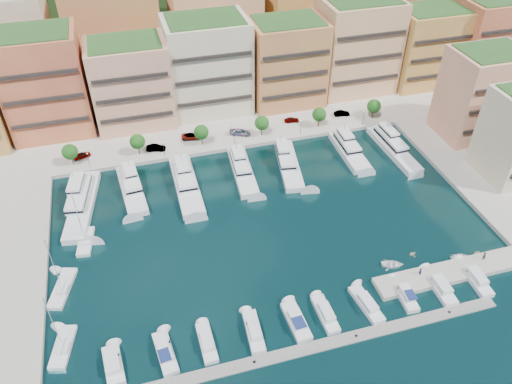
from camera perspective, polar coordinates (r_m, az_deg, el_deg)
The scene contains 61 objects.
ground at distance 106.22m, azimuth 1.63°, elevation -4.04°, with size 400.00×400.00×0.00m, color black.
north_quay at distance 155.69m, azimuth -5.25°, elevation 11.19°, with size 220.00×64.00×2.00m, color #9E998E.
hillside at distance 198.88m, azimuth -8.22°, elevation 17.38°, with size 240.00×40.00×58.00m, color #1F3315.
south_pontoon at distance 87.38m, azimuth 5.76°, elevation -17.49°, with size 72.00×2.20×0.35m, color gray.
finger_pier at distance 104.29m, azimuth 21.57°, elevation -8.64°, with size 32.00×5.00×2.00m, color #9E998E.
apartment_1 at distance 139.88m, azimuth -22.99°, elevation 11.38°, with size 20.00×16.50×26.80m.
apartment_2 at distance 137.51m, azimuth -14.11°, elevation 11.95°, with size 20.00×15.50×22.80m.
apartment_3 at distance 140.41m, azimuth -5.55°, elevation 14.22°, with size 22.00×16.50×25.80m.
apartment_4 at distance 144.20m, azimuth 3.51°, elevation 14.58°, with size 20.00×15.50×23.80m.
apartment_5 at distance 153.42m, azimuth 11.41°, elevation 16.08°, with size 22.00×16.50×26.80m.
apartment_6 at distance 163.31m, azimuth 18.85°, elevation 15.47°, with size 20.00×15.50×22.80m.
apartment_7 at distance 173.16m, azimuth 25.06°, elevation 15.61°, with size 22.00×16.50×24.80m.
apartment_east_a at distance 140.75m, azimuth 24.37°, elevation 10.21°, with size 18.00×14.50×22.80m.
backblock_0 at distance 161.05m, azimuth -26.75°, elevation 14.52°, with size 26.00×18.00×30.00m, color beige.
backblock_1 at distance 158.06m, azimuth -15.84°, elevation 16.76°, with size 26.00×18.00×30.00m, color #BD6546.
backblock_2 at distance 160.71m, azimuth -4.69°, elevation 18.42°, with size 26.00×18.00×30.00m, color #F0B27F.
backblock_3 at distance 168.74m, azimuth 5.91°, elevation 19.38°, with size 26.00×18.00×30.00m, color #BF7B46.
backblock_4 at distance 181.44m, azimuth 15.36°, elevation 19.71°, with size 26.00×18.00×30.00m, color #CF7E45.
tree_0 at distance 127.80m, azimuth -20.50°, elevation 4.32°, with size 3.80×3.80×5.65m.
tree_1 at distance 126.81m, azimuth -13.40°, elevation 5.61°, with size 3.80×3.80×5.65m.
tree_2 at distance 127.83m, azimuth -6.27°, elevation 6.82°, with size 3.80×3.80×5.65m.
tree_3 at distance 130.81m, azimuth 0.68°, elevation 7.89°, with size 3.80×3.80×5.65m.
tree_4 at distance 135.62m, azimuth 7.25°, elevation 8.79°, with size 3.80×3.80×5.65m.
tree_5 at distance 142.09m, azimuth 13.33°, elevation 9.52°, with size 3.80×3.80×5.65m.
lamppost_0 at distance 125.94m, azimuth -18.63°, elevation 3.74°, with size 0.30×0.30×4.20m.
lamppost_1 at distance 125.52m, azimuth -10.53°, elevation 5.18°, with size 0.30×0.30×4.20m.
lamppost_2 at distance 127.67m, azimuth -2.50°, elevation 6.50°, with size 0.30×0.30×4.20m.
lamppost_3 at distance 132.25m, azimuth 5.15°, elevation 7.64°, with size 0.30×0.30×4.20m.
lamppost_4 at distance 139.03m, azimuth 12.21°, elevation 8.56°, with size 0.30×0.30×4.20m.
yacht_0 at distance 117.29m, azimuth -19.27°, elevation -0.98°, with size 8.66×23.73×7.30m.
yacht_1 at distance 118.31m, azimuth -14.07°, elevation 0.55°, with size 6.06×18.66×7.30m.
yacht_2 at distance 117.27m, azimuth -8.04°, elevation 1.17°, with size 5.22×22.04×7.30m.
yacht_3 at distance 120.29m, azimuth -1.62°, elevation 2.70°, with size 5.69×19.17×7.30m.
yacht_4 at distance 122.69m, azimuth 3.66°, elevation 3.39°, with size 7.82×20.44×7.30m.
yacht_5 at distance 129.28m, azimuth 10.52°, elevation 4.88°, with size 5.05×17.39×7.30m.
yacht_6 at distance 132.87m, azimuth 15.29°, elevation 5.11°, with size 4.97×21.49×7.30m.
cruiser_0 at distance 87.81m, azimuth -15.97°, elevation -18.53°, with size 3.47×7.58×2.55m.
cruiser_1 at distance 87.23m, azimuth -10.32°, elevation -17.66°, with size 3.53×8.55×2.66m.
cruiser_2 at distance 87.42m, azimuth -5.63°, elevation -16.80°, with size 2.49×7.85×2.55m.
cruiser_3 at distance 88.29m, azimuth -0.24°, elevation -15.67°, with size 2.96×8.61×2.55m.
cruiser_4 at distance 89.76m, azimuth 4.63°, elevation -14.53°, with size 3.22×8.47×2.66m.
cruiser_5 at distance 91.24m, azimuth 7.95°, elevation -13.68°, with size 2.52×8.16×2.55m.
cruiser_6 at distance 93.86m, azimuth 12.53°, elevation -12.43°, with size 3.50×8.98×2.55m.
cruiser_7 at distance 96.93m, azimuth 16.66°, elevation -11.22°, with size 2.89×7.89×2.66m.
cruiser_8 at distance 100.30m, azimuth 20.25°, elevation -10.12°, with size 3.00×8.99×2.55m.
cruiser_9 at distance 104.24m, azimuth 23.75°, elevation -9.00°, with size 3.06×9.28×2.55m.
sailboat_2 at distance 108.30m, azimuth -18.88°, elevation -5.43°, with size 3.85×8.47×13.20m.
sailboat_0 at distance 92.56m, azimuth -21.19°, elevation -16.26°, with size 4.67×8.67×13.20m.
sailboat_1 at distance 100.88m, azimuth -21.23°, elevation -10.29°, with size 5.49×9.98×13.20m.
tender_1 at distance 104.89m, azimuth 17.45°, elevation -6.73°, with size 1.35×1.56×0.82m, color beige.
tender_2 at distance 107.33m, azimuth 22.27°, elevation -6.93°, with size 2.72×3.81×0.79m, color silver.
tender_3 at distance 109.60m, azimuth 23.91°, elevation -6.36°, with size 1.33×1.54×0.81m, color beige.
tender_0 at distance 101.65m, azimuth 15.31°, elevation -7.99°, with size 3.05×4.28×0.89m, color white.
car_0 at distance 131.19m, azimuth -19.26°, elevation 3.99°, with size 1.68×4.19×1.43m, color gray.
car_1 at distance 128.92m, azimuth -11.38°, elevation 4.97°, with size 1.68×4.82×1.59m, color gray.
car_2 at distance 132.07m, azimuth -7.32°, elevation 6.35°, with size 2.51×5.45×1.52m, color gray.
car_3 at distance 132.65m, azimuth -1.84°, elevation 6.85°, with size 2.21×5.44×1.58m, color gray.
car_4 at distance 138.52m, azimuth 4.10°, elevation 8.24°, with size 1.61×4.01×1.37m, color gray.
car_5 at distance 143.07m, azimuth 9.79°, elevation 8.85°, with size 1.52×4.36×1.44m, color gray.
person_0 at distance 99.91m, azimuth 18.27°, elevation -8.61°, with size 0.64×0.42×1.75m, color #242749.
person_1 at distance 107.23m, azimuth 24.59°, elevation -6.65°, with size 0.89×0.69×1.83m, color #462E2A.
Camera 1 is at (-24.09, -73.50, 72.79)m, focal length 35.00 mm.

